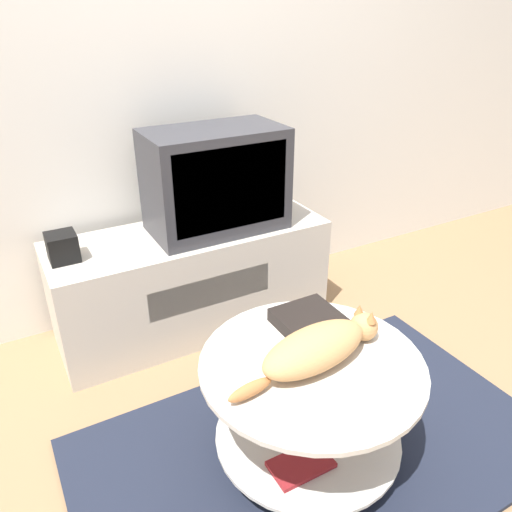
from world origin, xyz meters
name	(u,v)px	position (x,y,z in m)	size (l,w,h in m)	color
ground_plane	(316,449)	(0.00, 0.00, 0.00)	(12.00, 12.00, 0.00)	#93704C
wall_back	(167,45)	(0.00, 1.29, 1.30)	(8.00, 0.05, 2.60)	silver
rug	(316,447)	(0.00, 0.00, 0.01)	(1.70, 1.00, 0.02)	#1E2333
tv_stand	(193,279)	(-0.07, 0.97, 0.26)	(1.31, 0.46, 0.51)	beige
tv	(216,180)	(0.07, 0.95, 0.75)	(0.62, 0.35, 0.47)	#333338
speaker	(62,247)	(-0.63, 0.96, 0.57)	(0.12, 0.12, 0.12)	black
coffee_table	(310,398)	(-0.05, -0.01, 0.28)	(0.73, 0.73, 0.42)	#B2B2B7
dvd_box	(308,320)	(0.05, 0.16, 0.47)	(0.22, 0.21, 0.05)	black
cat	(319,347)	(-0.04, -0.02, 0.50)	(0.60, 0.22, 0.12)	tan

